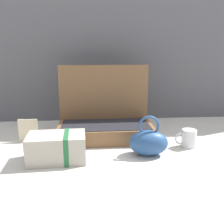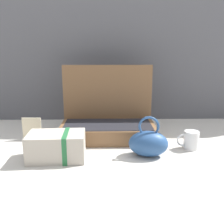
{
  "view_description": "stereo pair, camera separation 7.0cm",
  "coord_description": "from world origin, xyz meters",
  "px_view_note": "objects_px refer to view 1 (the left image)",
  "views": [
    {
      "loc": [
        -0.11,
        -1.11,
        0.48
      ],
      "look_at": [
        -0.02,
        -0.02,
        0.2
      ],
      "focal_mm": 40.13,
      "sensor_mm": 36.0,
      "label": 1
    },
    {
      "loc": [
        -0.04,
        -1.11,
        0.48
      ],
      "look_at": [
        -0.02,
        -0.02,
        0.2
      ],
      "focal_mm": 40.13,
      "sensor_mm": 36.0,
      "label": 2
    }
  ],
  "objects_px": {
    "cream_toiletry_bag": "(58,148)",
    "coffee_mug": "(188,138)",
    "info_card_left": "(28,130)",
    "open_suitcase": "(105,121)",
    "teal_pouch_handbag": "(148,142)"
  },
  "relations": [
    {
      "from": "cream_toiletry_bag",
      "to": "coffee_mug",
      "type": "height_order",
      "value": "cream_toiletry_bag"
    },
    {
      "from": "coffee_mug",
      "to": "info_card_left",
      "type": "xyz_separation_m",
      "value": [
        -0.81,
        0.15,
        0.02
      ]
    },
    {
      "from": "open_suitcase",
      "to": "cream_toiletry_bag",
      "type": "relative_size",
      "value": 2.0
    },
    {
      "from": "open_suitcase",
      "to": "teal_pouch_handbag",
      "type": "xyz_separation_m",
      "value": [
        0.18,
        -0.26,
        -0.03
      ]
    },
    {
      "from": "teal_pouch_handbag",
      "to": "coffee_mug",
      "type": "relative_size",
      "value": 1.76
    },
    {
      "from": "teal_pouch_handbag",
      "to": "cream_toiletry_bag",
      "type": "xyz_separation_m",
      "value": [
        -0.4,
        -0.02,
        -0.0
      ]
    },
    {
      "from": "coffee_mug",
      "to": "info_card_left",
      "type": "bearing_deg",
      "value": 169.67
    },
    {
      "from": "open_suitcase",
      "to": "cream_toiletry_bag",
      "type": "distance_m",
      "value": 0.36
    },
    {
      "from": "open_suitcase",
      "to": "info_card_left",
      "type": "xyz_separation_m",
      "value": [
        -0.4,
        -0.04,
        -0.03
      ]
    },
    {
      "from": "teal_pouch_handbag",
      "to": "cream_toiletry_bag",
      "type": "distance_m",
      "value": 0.4
    },
    {
      "from": "teal_pouch_handbag",
      "to": "coffee_mug",
      "type": "distance_m",
      "value": 0.23
    },
    {
      "from": "coffee_mug",
      "to": "open_suitcase",
      "type": "bearing_deg",
      "value": 155.34
    },
    {
      "from": "info_card_left",
      "to": "open_suitcase",
      "type": "bearing_deg",
      "value": 7.44
    },
    {
      "from": "open_suitcase",
      "to": "coffee_mug",
      "type": "relative_size",
      "value": 4.68
    },
    {
      "from": "open_suitcase",
      "to": "cream_toiletry_bag",
      "type": "xyz_separation_m",
      "value": [
        -0.22,
        -0.29,
        -0.03
      ]
    }
  ]
}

